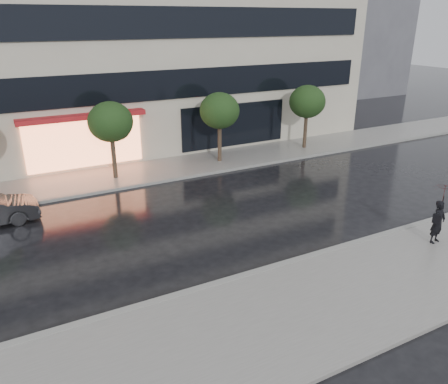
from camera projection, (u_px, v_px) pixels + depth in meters
ground at (273, 251)px, 15.49m from camera, size 120.00×120.00×0.00m
sidewalk_near at (335, 298)px, 12.80m from camera, size 60.00×4.50×0.12m
sidewalk_far at (169, 168)px, 23.90m from camera, size 60.00×3.50×0.12m
curb_near at (290, 263)px, 14.65m from camera, size 60.00×0.25×0.14m
curb_far at (181, 178)px, 22.46m from camera, size 60.00×0.25×0.14m
bg_building_right at (333, 15)px, 46.80m from camera, size 12.00×12.00×16.00m
tree_mid_west at (112, 123)px, 21.39m from camera, size 2.20×2.20×3.99m
tree_mid_east at (220, 112)px, 23.98m from camera, size 2.20×2.20×3.99m
tree_far_east at (308, 103)px, 26.58m from camera, size 2.20×2.20×3.99m
pedestrian_with_umbrella at (442, 206)px, 15.40m from camera, size 0.97×0.98×2.22m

